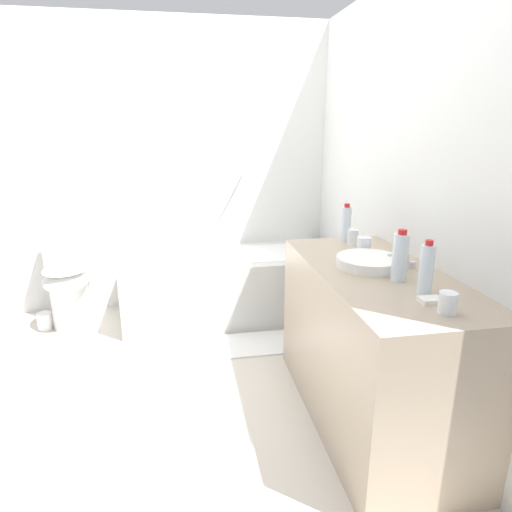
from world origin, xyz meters
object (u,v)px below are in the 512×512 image
Objects in this scene: drinking_glass_1 at (364,246)px; toilet_paper_roll at (45,321)px; drinking_glass_0 at (353,237)px; toilet at (69,281)px; bath_mat at (243,345)px; water_bottle_1 at (426,269)px; sink_basin at (369,262)px; sink_faucet at (404,260)px; bathtub at (227,283)px; drinking_glass_2 at (448,303)px; water_bottle_0 at (346,224)px; soap_dish at (431,300)px; water_bottle_2 at (400,257)px.

drinking_glass_1 reaches higher than toilet_paper_roll.
toilet is at bearing 151.30° from drinking_glass_0.
bath_mat is 1.57m from toilet_paper_roll.
drinking_glass_0 is at bearing -24.99° from toilet_paper_roll.
water_bottle_1 is 1.66m from bath_mat.
sink_basin is 1.31m from bath_mat.
water_bottle_1 reaches higher than bath_mat.
toilet is 5.06× the size of sink_faucet.
toilet_paper_roll is (-1.43, -0.01, -0.22)m from bathtub.
drinking_glass_0 reaches higher than sink_faucet.
sink_faucet is at bearing 0.00° from sink_basin.
drinking_glass_2 is at bearing -90.51° from drinking_glass_1.
sink_faucet is 0.65× the size of water_bottle_0.
bathtub is 1.70m from sink_faucet.
bathtub is 2.35× the size of bath_mat.
water_bottle_0 is (1.88, -0.93, 0.58)m from toilet.
sink_faucet reaches higher than soap_dish.
sink_basin is 2.56m from toilet_paper_roll.
water_bottle_2 is 2.83× the size of drinking_glass_2.
bath_mat is at bearing 116.29° from water_bottle_1.
sink_basin is 0.22m from drinking_glass_1.
water_bottle_2 reaches higher than bath_mat.
drinking_glass_0 reaches higher than toilet.
sink_basin is 0.59m from drinking_glass_2.
water_bottle_1 is 2.35× the size of drinking_glass_1.
water_bottle_1 is 2.44× the size of drinking_glass_0.
sink_faucet is at bearing 76.89° from drinking_glass_2.
bath_mat is (-0.72, 0.84, -0.86)m from sink_faucet.
bath_mat is (-0.61, 1.23, -0.94)m from water_bottle_1.
drinking_glass_1 is 0.76× the size of toilet_paper_roll.
drinking_glass_0 is 1.14× the size of drinking_glass_2.
toilet is 2.21m from drinking_glass_0.
toilet is 8.54× the size of soap_dish.
water_bottle_2 is (1.86, -1.65, 0.58)m from toilet.
drinking_glass_2 is (-0.01, -0.80, -0.01)m from drinking_glass_1.
water_bottle_1 reaches higher than drinking_glass_1.
water_bottle_0 is 2.42m from toilet_paper_roll.
sink_basin is at bearing 95.23° from drinking_glass_2.
water_bottle_0 is 0.98× the size of water_bottle_1.
sink_basin is 3.85× the size of drinking_glass_2.
sink_basin is at bearing 180.00° from sink_faucet.
toilet is at bearing 154.59° from bath_mat.
bath_mat is 5.20× the size of toilet_paper_roll.
bath_mat is at bearing 112.28° from drinking_glass_2.
water_bottle_0 is 0.73m from water_bottle_2.
toilet is 2.18m from water_bottle_0.
toilet is at bearing 134.05° from soap_dish.
toilet is at bearing 146.58° from drinking_glass_1.
toilet_paper_roll is at bearing 142.26° from water_bottle_2.
toilet_paper_roll is at bearing 139.60° from water_bottle_1.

